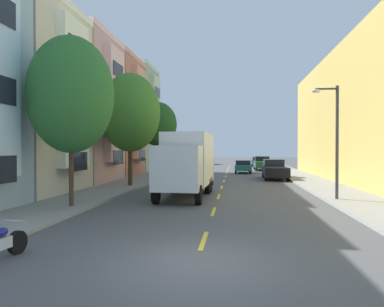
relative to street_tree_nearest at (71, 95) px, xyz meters
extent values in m
plane|color=#4C4C4F|center=(6.40, 23.08, -5.14)|extent=(160.00, 160.00, 0.00)
cube|color=gray|center=(-0.70, 21.08, -5.07)|extent=(3.20, 120.00, 0.14)
cube|color=gray|center=(13.50, 21.08, -5.07)|extent=(3.20, 120.00, 0.14)
cube|color=yellow|center=(6.40, -4.92, -5.13)|extent=(0.14, 2.20, 0.01)
cube|color=yellow|center=(6.40, 0.08, -5.13)|extent=(0.14, 2.20, 0.01)
cube|color=yellow|center=(6.40, 5.08, -5.13)|extent=(0.14, 2.20, 0.01)
cube|color=yellow|center=(6.40, 10.08, -5.13)|extent=(0.14, 2.20, 0.01)
cube|color=yellow|center=(6.40, 15.08, -5.13)|extent=(0.14, 2.20, 0.01)
cube|color=yellow|center=(6.40, 20.08, -5.13)|extent=(0.14, 2.20, 0.01)
cube|color=yellow|center=(6.40, 25.08, -5.13)|extent=(0.14, 2.20, 0.01)
cube|color=yellow|center=(6.40, 30.08, -5.13)|extent=(0.14, 2.20, 0.01)
cube|color=yellow|center=(6.40, 35.08, -5.13)|extent=(0.14, 2.20, 0.01)
cube|color=yellow|center=(6.40, 40.08, -5.13)|extent=(0.14, 2.20, 0.01)
cube|color=white|center=(-2.55, 4.67, 6.02)|extent=(0.60, 7.11, 0.44)
cube|color=white|center=(-2.02, 4.67, 0.77)|extent=(0.55, 3.20, 8.53)
cube|color=#1E232D|center=(-1.73, 4.67, -3.17)|extent=(0.04, 2.43, 1.10)
cube|color=#1E232D|center=(-1.73, 4.67, 0.11)|extent=(0.04, 2.43, 1.10)
cube|color=#1E232D|center=(-1.73, 4.67, 3.39)|extent=(0.04, 2.43, 1.10)
cube|color=#CC9E9E|center=(-8.34, 11.99, 0.52)|extent=(12.09, 7.11, 11.31)
cube|color=#FECACA|center=(-2.55, 11.99, 6.39)|extent=(0.60, 7.11, 0.44)
cube|color=#FECACA|center=(-2.02, 11.99, 0.97)|extent=(0.55, 3.20, 8.82)
cube|color=#1E232D|center=(-1.73, 11.99, -3.10)|extent=(0.04, 2.43, 1.10)
cube|color=#1E232D|center=(-1.73, 11.99, 0.29)|extent=(0.04, 2.43, 1.10)
cube|color=#1E232D|center=(-1.73, 11.99, 3.69)|extent=(0.04, 2.43, 1.10)
cube|color=#B27560|center=(-7.34, 19.30, 0.55)|extent=(10.09, 7.11, 11.37)
cube|color=#E19B83|center=(-2.55, 19.30, 6.45)|extent=(0.60, 7.11, 0.44)
cube|color=#E19B83|center=(-2.02, 19.30, 1.00)|extent=(0.55, 3.20, 8.87)
cube|color=#1E232D|center=(-1.73, 19.30, -3.09)|extent=(0.04, 2.43, 1.10)
cube|color=#1E232D|center=(-1.73, 19.30, 0.32)|extent=(0.04, 2.43, 1.10)
cube|color=#1E232D|center=(-1.73, 19.30, 3.73)|extent=(0.04, 2.43, 1.10)
cube|color=#99AD8E|center=(-7.31, 26.61, 0.87)|extent=(10.01, 7.11, 12.01)
cube|color=beige|center=(-2.55, 26.61, 7.09)|extent=(0.60, 7.11, 0.44)
cube|color=beige|center=(-2.02, 26.61, 1.35)|extent=(0.55, 3.20, 9.36)
cube|color=#1E232D|center=(-1.73, 26.61, -2.98)|extent=(0.04, 2.43, 1.10)
cube|color=#1E232D|center=(-1.73, 26.61, 0.63)|extent=(0.04, 2.43, 1.10)
cube|color=#1E232D|center=(-1.73, 26.61, 4.23)|extent=(0.04, 2.43, 1.10)
cylinder|color=#47331E|center=(0.00, 0.00, -3.48)|extent=(0.20, 0.20, 3.03)
ellipsoid|color=#2D6B2D|center=(0.00, 0.00, 0.01)|extent=(3.82, 3.82, 5.25)
cylinder|color=#47331E|center=(0.00, 9.32, -3.47)|extent=(0.31, 0.31, 3.04)
ellipsoid|color=#387028|center=(0.00, 9.32, 0.12)|extent=(4.21, 4.21, 5.52)
cylinder|color=#47331E|center=(0.00, 18.63, -3.33)|extent=(0.27, 0.27, 3.34)
ellipsoid|color=#1E4C1E|center=(0.00, 18.63, -0.08)|extent=(3.60, 3.60, 4.22)
cylinder|color=#38383D|center=(12.50, 3.73, -2.10)|extent=(0.16, 0.16, 5.79)
cylinder|color=#38383D|center=(11.95, 3.73, 0.64)|extent=(1.10, 0.10, 0.10)
ellipsoid|color=silver|center=(11.45, 3.73, 0.54)|extent=(0.44, 0.28, 0.20)
cube|color=white|center=(4.63, 5.78, -3.00)|extent=(2.56, 5.46, 2.94)
cube|color=white|center=(4.52, 1.94, -3.38)|extent=(2.36, 1.97, 2.20)
cube|color=black|center=(4.49, 1.04, -2.89)|extent=(2.02, 0.14, 0.97)
cube|color=black|center=(4.71, 8.39, -4.70)|extent=(2.40, 0.23, 0.24)
cylinder|color=black|center=(3.45, 1.92, -4.66)|extent=(0.31, 0.97, 0.96)
cylinder|color=black|center=(5.57, 1.85, -4.66)|extent=(0.31, 0.97, 0.96)
cylinder|color=black|center=(3.62, 7.30, -4.66)|extent=(0.31, 0.97, 0.96)
cylinder|color=black|center=(5.74, 7.24, -4.66)|extent=(0.31, 0.97, 0.96)
cylinder|color=black|center=(3.58, 6.20, -4.66)|extent=(0.31, 0.97, 0.96)
cylinder|color=black|center=(5.70, 6.14, -4.66)|extent=(0.31, 0.97, 0.96)
cube|color=tan|center=(1.97, 35.68, -4.51)|extent=(1.82, 4.51, 0.60)
cube|color=black|center=(1.96, 35.90, -3.96)|extent=(1.59, 2.17, 0.50)
cylinder|color=black|center=(1.18, 34.14, -4.81)|extent=(0.22, 0.66, 0.66)
cylinder|color=black|center=(2.76, 34.15, -4.81)|extent=(0.22, 0.66, 0.66)
cylinder|color=black|center=(1.17, 37.20, -4.81)|extent=(0.22, 0.66, 0.66)
cylinder|color=black|center=(2.75, 37.21, -4.81)|extent=(0.22, 0.66, 0.66)
cube|color=#194C28|center=(10.79, 31.04, -4.41)|extent=(2.01, 5.30, 0.80)
cube|color=black|center=(10.79, 32.21, -3.71)|extent=(1.76, 1.59, 0.60)
cylinder|color=black|center=(11.68, 32.84, -4.81)|extent=(0.22, 0.66, 0.66)
cylinder|color=black|center=(9.90, 32.84, -4.81)|extent=(0.22, 0.66, 0.66)
cylinder|color=black|center=(11.68, 29.24, -4.81)|extent=(0.22, 0.66, 0.66)
cylinder|color=black|center=(9.90, 29.24, -4.81)|extent=(0.22, 0.66, 0.66)
cube|color=orange|center=(2.12, 47.98, -4.36)|extent=(2.03, 4.83, 0.90)
cube|color=black|center=(2.12, 47.98, -3.56)|extent=(1.76, 2.81, 0.70)
cylinder|color=black|center=(1.23, 46.37, -4.81)|extent=(0.23, 0.66, 0.66)
cylinder|color=black|center=(2.96, 46.34, -4.81)|extent=(0.23, 0.66, 0.66)
cylinder|color=black|center=(1.28, 49.63, -4.81)|extent=(0.23, 0.66, 0.66)
cylinder|color=black|center=(3.01, 49.60, -4.81)|extent=(0.23, 0.66, 0.66)
cube|color=#AD1E1E|center=(2.00, 14.46, -4.50)|extent=(1.93, 4.74, 0.62)
cube|color=black|center=(1.99, 14.83, -3.91)|extent=(1.67, 2.86, 0.55)
cylinder|color=black|center=(1.24, 12.84, -4.81)|extent=(0.24, 0.67, 0.66)
cylinder|color=black|center=(2.84, 12.88, -4.81)|extent=(0.24, 0.67, 0.66)
cylinder|color=black|center=(1.16, 16.04, -4.81)|extent=(0.24, 0.67, 0.66)
cylinder|color=black|center=(2.76, 16.08, -4.81)|extent=(0.24, 0.67, 0.66)
cube|color=navy|center=(10.78, 41.04, -4.50)|extent=(1.92, 4.74, 0.62)
cube|color=black|center=(10.79, 40.66, -3.91)|extent=(1.66, 2.85, 0.55)
cylinder|color=black|center=(11.55, 42.65, -4.81)|extent=(0.23, 0.66, 0.66)
cylinder|color=black|center=(9.95, 42.62, -4.81)|extent=(0.23, 0.66, 0.66)
cylinder|color=black|center=(11.61, 39.46, -4.81)|extent=(0.23, 0.66, 0.66)
cylinder|color=black|center=(10.01, 39.43, -4.81)|extent=(0.23, 0.66, 0.66)
cube|color=#333338|center=(2.10, 19.95, -4.50)|extent=(1.80, 4.03, 0.62)
cube|color=black|center=(2.11, 20.43, -3.91)|extent=(1.56, 1.70, 0.55)
cylinder|color=black|center=(1.32, 18.60, -4.81)|extent=(0.23, 0.66, 0.66)
cylinder|color=black|center=(2.84, 18.58, -4.81)|extent=(0.23, 0.66, 0.66)
cylinder|color=black|center=(1.36, 21.32, -4.81)|extent=(0.23, 0.66, 0.66)
cylinder|color=black|center=(2.88, 21.30, -4.81)|extent=(0.23, 0.66, 0.66)
cube|color=black|center=(10.85, 17.30, -4.41)|extent=(2.07, 5.33, 0.80)
cube|color=black|center=(10.86, 18.47, -3.71)|extent=(1.78, 1.61, 0.60)
cylinder|color=black|center=(11.76, 19.09, -4.81)|extent=(0.23, 0.66, 0.66)
cylinder|color=black|center=(9.98, 19.12, -4.81)|extent=(0.23, 0.66, 0.66)
cylinder|color=black|center=(11.71, 15.49, -4.81)|extent=(0.23, 0.66, 0.66)
cylinder|color=black|center=(9.93, 15.51, -4.81)|extent=(0.23, 0.66, 0.66)
cube|color=#195B60|center=(8.20, 25.57, -4.51)|extent=(1.80, 4.50, 0.60)
cube|color=black|center=(8.20, 25.35, -3.96)|extent=(1.58, 2.16, 0.50)
cylinder|color=black|center=(8.99, 27.10, -4.81)|extent=(0.22, 0.66, 0.66)
cylinder|color=black|center=(7.41, 27.10, -4.81)|extent=(0.22, 0.66, 0.66)
cylinder|color=black|center=(8.99, 24.04, -4.81)|extent=(0.22, 0.66, 0.66)
cylinder|color=black|center=(7.41, 24.04, -4.81)|extent=(0.22, 0.66, 0.66)
cylinder|color=black|center=(1.76, -6.88, -4.84)|extent=(0.23, 0.61, 0.60)
ellipsoid|color=navy|center=(1.68, -7.42, -4.46)|extent=(0.24, 0.48, 0.22)
cylinder|color=silver|center=(1.74, -6.99, -4.26)|extent=(0.62, 0.12, 0.03)
camera|label=1|loc=(7.31, -15.63, -2.43)|focal=34.13mm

